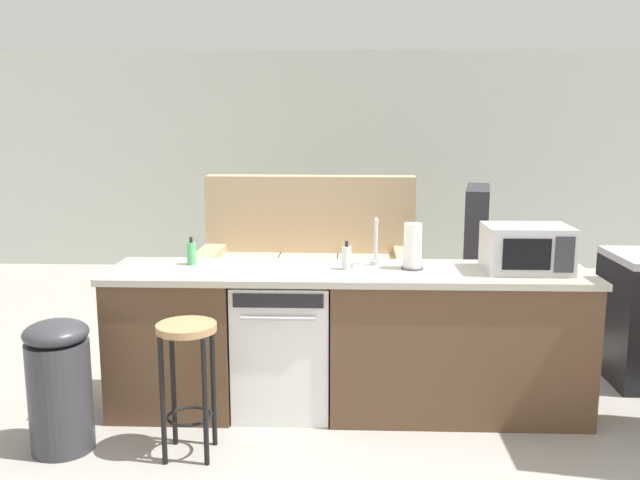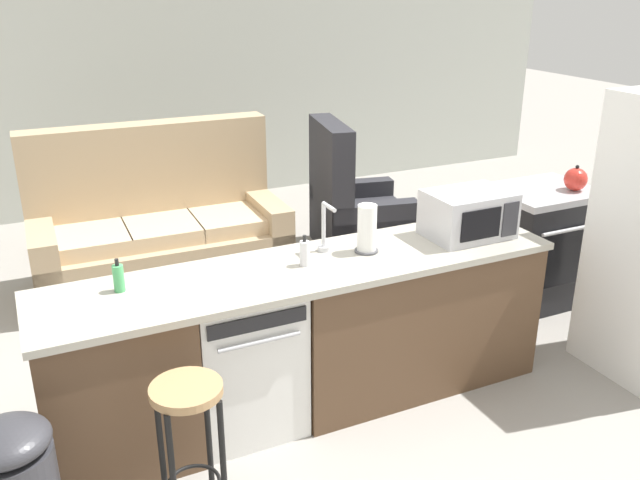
# 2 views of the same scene
# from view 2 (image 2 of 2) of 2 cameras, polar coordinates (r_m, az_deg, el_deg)

# --- Properties ---
(ground_plane) EXTENTS (24.00, 24.00, 0.00)m
(ground_plane) POSITION_cam_2_polar(r_m,az_deg,el_deg) (4.12, -2.99, -14.08)
(ground_plane) COLOR gray
(wall_back) EXTENTS (10.00, 0.06, 2.60)m
(wall_back) POSITION_cam_2_polar(r_m,az_deg,el_deg) (7.55, -13.60, 12.56)
(wall_back) COLOR beige
(wall_back) RESTS_ON ground_plane
(kitchen_counter) EXTENTS (2.94, 0.66, 0.90)m
(kitchen_counter) POSITION_cam_2_polar(r_m,az_deg,el_deg) (3.97, 0.11, -8.30)
(kitchen_counter) COLOR brown
(kitchen_counter) RESTS_ON ground_plane
(dishwasher) EXTENTS (0.58, 0.61, 0.84)m
(dishwasher) POSITION_cam_2_polar(r_m,az_deg,el_deg) (3.81, -6.63, -9.80)
(dishwasher) COLOR white
(dishwasher) RESTS_ON ground_plane
(stove_range) EXTENTS (0.76, 0.68, 0.90)m
(stove_range) POSITION_cam_2_polar(r_m,az_deg,el_deg) (5.48, 17.86, -0.35)
(stove_range) COLOR black
(stove_range) RESTS_ON ground_plane
(microwave) EXTENTS (0.50, 0.37, 0.28)m
(microwave) POSITION_cam_2_polar(r_m,az_deg,el_deg) (4.19, 12.37, 2.14)
(microwave) COLOR #B7B7BC
(microwave) RESTS_ON kitchen_counter
(sink_faucet) EXTENTS (0.07, 0.18, 0.30)m
(sink_faucet) POSITION_cam_2_polar(r_m,az_deg,el_deg) (3.86, 0.40, 0.81)
(sink_faucet) COLOR silver
(sink_faucet) RESTS_ON kitchen_counter
(paper_towel_roll) EXTENTS (0.14, 0.14, 0.28)m
(paper_towel_roll) POSITION_cam_2_polar(r_m,az_deg,el_deg) (3.87, 3.97, 0.91)
(paper_towel_roll) COLOR #4C4C51
(paper_towel_roll) RESTS_ON kitchen_counter
(soap_bottle) EXTENTS (0.06, 0.06, 0.18)m
(soap_bottle) POSITION_cam_2_polar(r_m,az_deg,el_deg) (3.70, -1.30, -1.10)
(soap_bottle) COLOR silver
(soap_bottle) RESTS_ON kitchen_counter
(dish_soap_bottle) EXTENTS (0.06, 0.06, 0.18)m
(dish_soap_bottle) POSITION_cam_2_polar(r_m,az_deg,el_deg) (3.55, -16.60, -3.07)
(dish_soap_bottle) COLOR #4CB266
(dish_soap_bottle) RESTS_ON kitchen_counter
(kettle) EXTENTS (0.21, 0.17, 0.19)m
(kettle) POSITION_cam_2_polar(r_m,az_deg,el_deg) (5.35, 20.74, 4.81)
(kettle) COLOR red
(kettle) RESTS_ON stove_range
(bar_stool) EXTENTS (0.32, 0.32, 0.74)m
(bar_stool) POSITION_cam_2_polar(r_m,az_deg,el_deg) (3.15, -10.97, -15.09)
(bar_stool) COLOR tan
(bar_stool) RESTS_ON ground_plane
(couch) EXTENTS (2.02, 0.95, 1.27)m
(couch) POSITION_cam_2_polar(r_m,az_deg,el_deg) (5.78, -13.43, 0.61)
(couch) COLOR tan
(couch) RESTS_ON ground_plane
(armchair) EXTENTS (0.95, 0.99, 1.20)m
(armchair) POSITION_cam_2_polar(r_m,az_deg,el_deg) (6.22, 2.68, 2.25)
(armchair) COLOR #2D2D33
(armchair) RESTS_ON ground_plane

